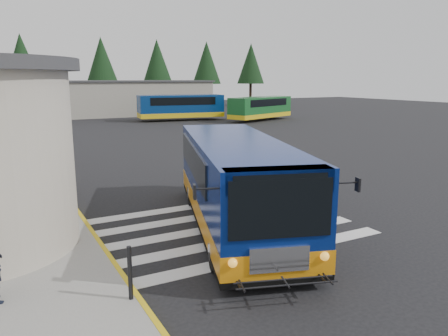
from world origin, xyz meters
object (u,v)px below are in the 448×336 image
bollard (130,273)px  far_bus_b (260,107)px  far_bus_a (181,106)px  transit_bus (237,187)px

bollard → far_bus_b: far_bus_b is taller
far_bus_a → far_bus_b: far_bus_a is taller
bollard → far_bus_a: (16.14, 35.85, 0.81)m
transit_bus → bollard: bearing=-125.4°
transit_bus → bollard: (-4.19, -3.06, -0.58)m
transit_bus → far_bus_a: bearing=88.4°
transit_bus → bollard: transit_bus is taller
far_bus_b → bollard: bearing=122.9°
bollard → far_bus_b: 39.70m
bollard → far_bus_b: (23.72, 31.83, 0.69)m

